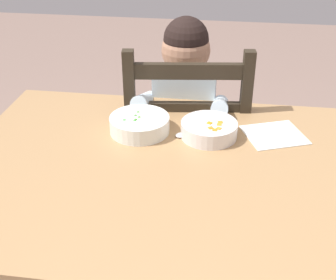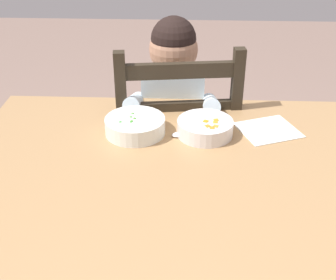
# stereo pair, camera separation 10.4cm
# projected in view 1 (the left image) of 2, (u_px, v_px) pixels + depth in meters

# --- Properties ---
(dining_table) EXTENTS (1.15, 0.85, 0.70)m
(dining_table) POSITION_uv_depth(u_px,v_px,m) (165.00, 198.00, 1.28)
(dining_table) COLOR #A67E51
(dining_table) RESTS_ON ground
(dining_chair) EXTENTS (0.47, 0.47, 0.91)m
(dining_chair) POSITION_uv_depth(u_px,v_px,m) (185.00, 152.00, 1.76)
(dining_chair) COLOR #2D251A
(dining_chair) RESTS_ON ground
(child_figure) EXTENTS (0.32, 0.31, 0.97)m
(child_figure) POSITION_uv_depth(u_px,v_px,m) (184.00, 109.00, 1.65)
(child_figure) COLOR silver
(child_figure) RESTS_ON ground
(bowl_of_peas) EXTENTS (0.18, 0.18, 0.05)m
(bowl_of_peas) POSITION_uv_depth(u_px,v_px,m) (140.00, 124.00, 1.37)
(bowl_of_peas) COLOR white
(bowl_of_peas) RESTS_ON dining_table
(bowl_of_carrots) EXTENTS (0.17, 0.17, 0.05)m
(bowl_of_carrots) POSITION_uv_depth(u_px,v_px,m) (209.00, 129.00, 1.35)
(bowl_of_carrots) COLOR white
(bowl_of_carrots) RESTS_ON dining_table
(spoon) EXTENTS (0.13, 0.08, 0.01)m
(spoon) POSITION_uv_depth(u_px,v_px,m) (189.00, 134.00, 1.36)
(spoon) COLOR silver
(spoon) RESTS_ON dining_table
(paper_napkin) EXTENTS (0.21, 0.20, 0.00)m
(paper_napkin) POSITION_uv_depth(u_px,v_px,m) (274.00, 135.00, 1.37)
(paper_napkin) COLOR white
(paper_napkin) RESTS_ON dining_table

